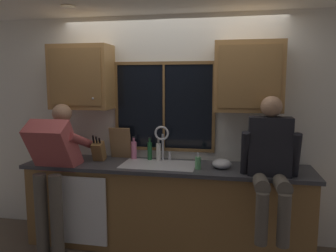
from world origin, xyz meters
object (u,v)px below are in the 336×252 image
cutting_board (120,143)px  mixing_bowl (222,164)px  person_standing (54,163)px  bottle_tall_clear (158,151)px  knife_block (99,151)px  bottle_amber_small (134,150)px  person_sitting_on_counter (270,158)px  bottle_green_glass (150,150)px  soap_dispenser (198,163)px

cutting_board → mixing_bowl: bearing=-11.0°
person_standing → bottle_tall_clear: 1.13m
knife_block → bottle_tall_clear: size_ratio=1.25×
person_standing → bottle_amber_small: size_ratio=5.95×
person_sitting_on_counter → knife_block: bearing=170.4°
bottle_tall_clear → knife_block: bearing=-167.0°
bottle_green_glass → bottle_amber_small: size_ratio=1.00×
person_standing → mixing_bowl: bearing=9.9°
bottle_green_glass → bottle_tall_clear: (0.10, -0.00, -0.00)m
cutting_board → person_standing: bearing=-135.9°
bottle_amber_small → bottle_tall_clear: bearing=-1.4°
cutting_board → bottle_tall_clear: bearing=-2.3°
person_sitting_on_counter → soap_dispenser: bearing=166.4°
bottle_green_glass → person_standing: bearing=-150.3°
person_sitting_on_counter → knife_block: (-1.83, 0.31, -0.08)m
person_sitting_on_counter → knife_block: 1.86m
knife_block → cutting_board: 0.27m
person_standing → person_sitting_on_counter: 2.19m
person_sitting_on_counter → soap_dispenser: 0.72m
person_standing → soap_dispenser: (1.49, 0.22, 0.02)m
knife_block → soap_dispenser: size_ratio=1.81×
person_sitting_on_counter → bottle_green_glass: 1.36m
mixing_bowl → person_standing: bearing=-170.1°
mixing_bowl → bottle_green_glass: size_ratio=0.77×
bottle_green_glass → bottle_amber_small: (-0.19, 0.00, 0.00)m
person_sitting_on_counter → mixing_bowl: size_ratio=6.22×
knife_block → bottle_tall_clear: (0.66, 0.15, -0.00)m
cutting_board → mixing_bowl: (1.18, -0.23, -0.14)m
bottle_green_glass → bottle_tall_clear: bearing=-1.3°
soap_dispenser → bottle_amber_small: size_ratio=0.67×
soap_dispenser → cutting_board: bearing=161.5°
knife_block → cutting_board: bearing=40.4°
bottle_tall_clear → bottle_amber_small: size_ratio=0.97×
bottle_amber_small → knife_block: bearing=-156.5°
person_standing → bottle_tall_clear: bearing=27.0°
person_sitting_on_counter → bottle_amber_small: size_ratio=4.77×
knife_block → bottle_green_glass: (0.56, 0.15, -0.00)m
soap_dispenser → bottle_tall_clear: (-0.48, 0.30, 0.04)m
person_standing → mixing_bowl: (1.73, 0.30, 0.00)m
soap_dispenser → bottle_tall_clear: bottle_tall_clear is taller
bottle_amber_small → person_sitting_on_counter: bearing=-17.8°
person_sitting_on_counter → mixing_bowl: person_sitting_on_counter is taller
knife_block → bottle_amber_small: 0.40m
person_standing → cutting_board: (0.55, 0.53, 0.14)m
person_standing → person_sitting_on_counter: size_ratio=1.25×
person_sitting_on_counter → bottle_green_glass: (-1.28, 0.47, -0.08)m
soap_dispenser → bottle_tall_clear: size_ratio=0.69×
bottle_tall_clear → soap_dispenser: bearing=-31.5°
knife_block → person_standing: bearing=-133.9°
bottle_green_glass → mixing_bowl: bearing=-14.5°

